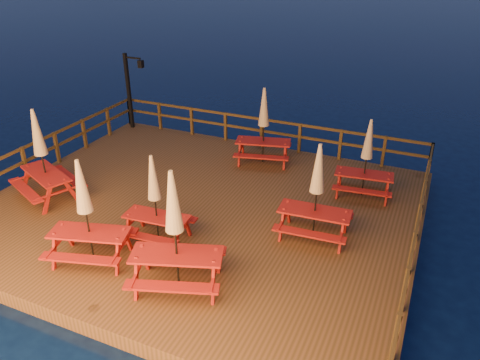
{
  "coord_description": "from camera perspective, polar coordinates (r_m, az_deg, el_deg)",
  "views": [
    {
      "loc": [
        5.8,
        -10.17,
        7.22
      ],
      "look_at": [
        1.02,
        0.6,
        1.18
      ],
      "focal_mm": 35.0,
      "sensor_mm": 36.0,
      "label": 1
    }
  ],
  "objects": [
    {
      "name": "picnic_table_3",
      "position": [
        11.64,
        9.32,
        -1.3
      ],
      "size": [
        1.91,
        1.61,
        2.59
      ],
      "rotation": [
        0.0,
        0.0,
        0.07
      ],
      "color": "maroon",
      "rests_on": "deck"
    },
    {
      "name": "deck_piles",
      "position": [
        13.91,
        -4.88,
        -5.67
      ],
      "size": [
        11.44,
        9.44,
        1.4
      ],
      "color": "#3D2B13",
      "rests_on": "ground"
    },
    {
      "name": "ground",
      "position": [
        13.75,
        -4.93,
        -4.62
      ],
      "size": [
        500.0,
        500.0,
        0.0
      ],
      "primitive_type": "plane",
      "color": "black",
      "rests_on": "ground"
    },
    {
      "name": "deck",
      "position": [
        13.65,
        -4.96,
        -3.9
      ],
      "size": [
        12.0,
        10.0,
        0.4
      ],
      "primitive_type": "cube",
      "color": "#483217",
      "rests_on": "ground"
    },
    {
      "name": "picnic_table_5",
      "position": [
        9.87,
        -7.95,
        -5.97
      ],
      "size": [
        2.41,
        2.19,
        2.83
      ],
      "rotation": [
        0.0,
        0.0,
        0.34
      ],
      "color": "maroon",
      "rests_on": "deck"
    },
    {
      "name": "picnic_table_2",
      "position": [
        15.67,
        2.9,
        6.74
      ],
      "size": [
        2.15,
        1.92,
        2.62
      ],
      "rotation": [
        0.0,
        0.0,
        0.25
      ],
      "color": "maroon",
      "rests_on": "deck"
    },
    {
      "name": "railing",
      "position": [
        14.59,
        -1.8,
        2.63
      ],
      "size": [
        11.8,
        9.75,
        1.1
      ],
      "color": "#3D2B13",
      "rests_on": "deck"
    },
    {
      "name": "picnic_table_0",
      "position": [
        14.45,
        -23.07,
        2.98
      ],
      "size": [
        2.39,
        2.21,
        2.75
      ],
      "rotation": [
        0.0,
        0.0,
        -0.41
      ],
      "color": "maroon",
      "rests_on": "deck"
    },
    {
      "name": "picnic_table_4",
      "position": [
        14.01,
        15.17,
        2.71
      ],
      "size": [
        1.82,
        1.56,
        2.4
      ],
      "rotation": [
        0.0,
        0.0,
        0.11
      ],
      "color": "maroon",
      "rests_on": "deck"
    },
    {
      "name": "picnic_table_1",
      "position": [
        11.2,
        -18.33,
        -3.52
      ],
      "size": [
        2.19,
        1.97,
        2.63
      ],
      "rotation": [
        0.0,
        0.0,
        0.29
      ],
      "color": "maroon",
      "rests_on": "deck"
    },
    {
      "name": "lamp_post",
      "position": [
        19.16,
        -13.11,
        11.27
      ],
      "size": [
        0.85,
        0.18,
        3.0
      ],
      "color": "black",
      "rests_on": "deck"
    },
    {
      "name": "picnic_table_6",
      "position": [
        11.61,
        -10.35,
        -2.14
      ],
      "size": [
        1.75,
        1.48,
        2.36
      ],
      "rotation": [
        0.0,
        0.0,
        0.08
      ],
      "color": "maroon",
      "rests_on": "deck"
    }
  ]
}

